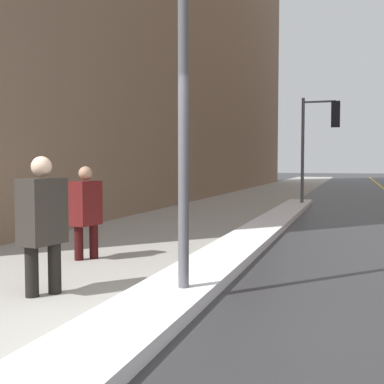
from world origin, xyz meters
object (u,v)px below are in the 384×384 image
Objects in this scene: lamp_post at (183,23)px; traffic_light_near at (323,128)px; pedestrian_nearside at (86,208)px; pedestrian_in_glasses at (42,219)px.

lamp_post reaches higher than traffic_light_near.
lamp_post reaches higher than pedestrian_nearside.
pedestrian_in_glasses is 1.08× the size of pedestrian_nearside.
pedestrian_nearside is (-2.95, -10.90, -1.96)m from traffic_light_near.
traffic_light_near reaches higher than pedestrian_nearside.
lamp_post is 3.18× the size of pedestrian_in_glasses.
pedestrian_in_glasses is (-1.58, -0.36, -2.15)m from lamp_post.
pedestrian_in_glasses is at bearing -167.34° from lamp_post.
pedestrian_nearside is at bearing -153.01° from pedestrian_in_glasses.
lamp_post is 12.55m from traffic_light_near.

